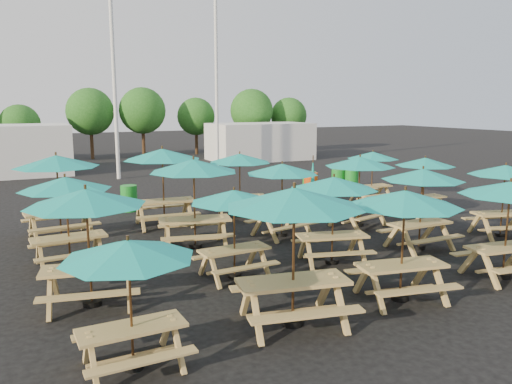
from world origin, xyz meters
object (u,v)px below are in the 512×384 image
picnic_unit_10 (282,173)px  picnic_unit_18 (425,165)px  waste_bin_1 (311,184)px  picnic_unit_8 (405,204)px  picnic_unit_2 (65,188)px  waste_bin_0 (129,198)px  picnic_unit_1 (86,203)px  picnic_unit_11 (240,161)px  picnic_unit_0 (128,256)px  picnic_unit_3 (57,165)px  picnic_unit_19 (373,158)px  picnic_unit_14 (360,165)px  picnic_unit_12 (510,193)px  picnic_unit_7 (162,158)px  picnic_unit_4 (294,205)px  picnic_unit_5 (234,201)px  waste_bin_3 (338,180)px  waste_bin_4 (351,180)px  picnic_unit_9 (334,187)px  waste_bin_2 (309,183)px  picnic_unit_6 (194,170)px  picnic_unit_13 (423,179)px  picnic_unit_15 (313,188)px  picnic_unit_17 (505,174)px

picnic_unit_10 → picnic_unit_18: bearing=-10.4°
waste_bin_1 → picnic_unit_8: bearing=-113.9°
picnic_unit_2 → waste_bin_1: picnic_unit_2 is taller
waste_bin_0 → picnic_unit_1: bearing=-107.0°
picnic_unit_11 → picnic_unit_10: bearing=-71.0°
picnic_unit_0 → picnic_unit_3: (-0.23, 8.45, 0.42)m
picnic_unit_3 → picnic_unit_2: bearing=-96.7°
picnic_unit_0 → picnic_unit_19: 14.46m
picnic_unit_14 → picnic_unit_12: bearing=-105.0°
picnic_unit_18 → picnic_unit_7: bearing=165.5°
picnic_unit_4 → picnic_unit_0: bearing=-163.8°
picnic_unit_5 → waste_bin_3: picnic_unit_5 is taller
waste_bin_0 → waste_bin_1: size_ratio=1.00×
picnic_unit_14 → waste_bin_4: size_ratio=2.81×
waste_bin_0 → waste_bin_4: bearing=-0.7°
picnic_unit_0 → picnic_unit_9: (5.62, 2.87, 0.16)m
picnic_unit_5 → waste_bin_2: size_ratio=2.17×
picnic_unit_5 → picnic_unit_10: 3.88m
picnic_unit_11 → picnic_unit_6: bearing=-114.0°
picnic_unit_3 → picnic_unit_5: bearing=-64.7°
waste_bin_3 → picnic_unit_2: bearing=-153.8°
picnic_unit_13 → waste_bin_0: picnic_unit_13 is taller
picnic_unit_18 → picnic_unit_13: bearing=-133.4°
picnic_unit_9 → picnic_unit_19: (5.97, 5.79, -0.11)m
picnic_unit_10 → waste_bin_1: picnic_unit_10 is taller
picnic_unit_0 → picnic_unit_4: 2.98m
picnic_unit_2 → picnic_unit_5: bearing=-41.1°
picnic_unit_15 → waste_bin_0: size_ratio=2.13×
picnic_unit_7 → picnic_unit_15: (5.73, -0.01, -1.39)m
picnic_unit_1 → picnic_unit_4: 4.03m
picnic_unit_9 → picnic_unit_11: size_ratio=0.95×
picnic_unit_15 → waste_bin_3: (3.42, 3.13, -0.36)m
waste_bin_2 → waste_bin_4: (2.06, -0.35, 0.00)m
picnic_unit_3 → picnic_unit_6: picnic_unit_3 is taller
picnic_unit_1 → picnic_unit_4: picnic_unit_4 is taller
picnic_unit_6 → picnic_unit_8: bearing=-52.9°
picnic_unit_11 → waste_bin_3: picnic_unit_11 is taller
picnic_unit_19 → picnic_unit_14: bearing=-133.9°
picnic_unit_19 → picnic_unit_17: bearing=-87.6°
picnic_unit_6 → waste_bin_1: picnic_unit_6 is taller
picnic_unit_1 → waste_bin_2: picnic_unit_1 is taller
picnic_unit_5 → picnic_unit_1: bearing=-178.5°
picnic_unit_10 → picnic_unit_3: bearing=143.5°
picnic_unit_6 → picnic_unit_9: picnic_unit_6 is taller
waste_bin_0 → picnic_unit_3: bearing=-132.3°
picnic_unit_3 → picnic_unit_13: (8.73, -5.61, -0.22)m
picnic_unit_3 → picnic_unit_13: bearing=-38.3°
picnic_unit_3 → waste_bin_2: (10.72, 3.14, -1.70)m
picnic_unit_1 → picnic_unit_6: 4.35m
picnic_unit_15 → waste_bin_3: bearing=29.4°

